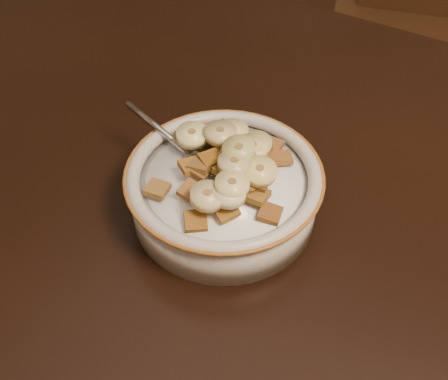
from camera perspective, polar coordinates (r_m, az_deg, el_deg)
The scene contains 50 objects.
table at distance 0.57m, azimuth -0.66°, elevation -5.38°, with size 1.40×0.90×0.04m, color black.
chair at distance 1.28m, azimuth 20.85°, elevation 13.17°, with size 0.47×0.47×1.05m, color #321C0D.
cereal_bowl at distance 0.55m, azimuth 0.00°, elevation -0.57°, with size 0.18×0.18×0.04m, color #B9B0A4.
milk at distance 0.54m, azimuth 0.00°, elevation 1.01°, with size 0.15×0.15×0.00m, color white.
spoon at distance 0.55m, azimuth -2.30°, elevation 2.78°, with size 0.03×0.04×0.01m, color #AEB4C4.
cereal_square_0 at distance 0.58m, azimuth -0.06°, elevation 6.25°, with size 0.02×0.02×0.01m, color #9B5B23.
cereal_square_1 at distance 0.58m, azimuth -1.30°, elevation 5.88°, with size 0.02×0.02×0.01m, color brown.
cereal_square_2 at distance 0.50m, azimuth -0.85°, elevation -0.42°, with size 0.02×0.02×0.01m, color brown.
cereal_square_3 at distance 0.55m, azimuth 5.85°, elevation 3.30°, with size 0.02×0.02×0.01m, color brown.
cereal_square_4 at distance 0.53m, azimuth -1.31°, elevation 3.18°, with size 0.02×0.02×0.01m, color brown.
cereal_square_5 at distance 0.52m, azimuth 0.25°, elevation 2.01°, with size 0.02×0.02×0.01m, color brown.
cereal_square_6 at distance 0.52m, azimuth 2.70°, elevation 1.14°, with size 0.02×0.02×0.01m, color brown.
cereal_square_7 at distance 0.53m, azimuth 3.40°, elevation 2.71°, with size 0.02×0.02×0.01m, color brown.
cereal_square_8 at distance 0.51m, azimuth 1.74°, elevation 0.56°, with size 0.02×0.02×0.01m, color olive.
cereal_square_9 at distance 0.58m, azimuth 0.03°, elevation 5.96°, with size 0.02×0.02×0.01m, color brown.
cereal_square_10 at distance 0.52m, azimuth 2.72°, elevation 1.45°, with size 0.02×0.02×0.01m, color brown.
cereal_square_11 at distance 0.51m, azimuth -3.35°, elevation -0.12°, with size 0.02×0.02×0.01m, color brown.
cereal_square_12 at distance 0.50m, azimuth 0.19°, elevation -2.04°, with size 0.02×0.02×0.01m, color brown.
cereal_square_13 at distance 0.56m, azimuth 3.38°, elevation 4.75°, with size 0.02×0.02×0.01m, color olive.
cereal_square_14 at distance 0.53m, azimuth 0.63°, elevation 3.52°, with size 0.02×0.02×0.01m, color #93582E.
cereal_square_15 at distance 0.54m, azimuth 3.24°, elevation 3.77°, with size 0.02×0.02×0.01m, color brown.
cereal_square_16 at distance 0.52m, azimuth -2.37°, elevation 2.51°, with size 0.02×0.02×0.01m, color brown.
cereal_square_17 at distance 0.53m, azimuth -3.39°, elevation 2.45°, with size 0.02×0.02×0.01m, color brown.
cereal_square_18 at distance 0.56m, azimuth 2.46°, elevation 4.68°, with size 0.02×0.02×0.01m, color #965A1E.
cereal_square_19 at distance 0.58m, azimuth -0.79°, elevation 5.74°, with size 0.02×0.02×0.01m, color olive.
cereal_square_20 at distance 0.57m, azimuth -2.30°, elevation 4.97°, with size 0.02×0.02×0.01m, color brown.
cereal_square_21 at distance 0.52m, azimuth -2.43°, elevation 2.04°, with size 0.02×0.02×0.01m, color brown.
cereal_square_22 at distance 0.57m, azimuth 4.87°, elevation 4.44°, with size 0.02×0.02×0.01m, color brown.
cereal_square_23 at distance 0.50m, azimuth 4.70°, elevation -2.40°, with size 0.02×0.02×0.01m, color brown.
cereal_square_24 at distance 0.57m, azimuth -4.22°, elevation 5.22°, with size 0.02×0.02×0.01m, color olive.
cereal_square_25 at distance 0.52m, azimuth 3.48°, elevation 0.91°, with size 0.02×0.02×0.01m, color brown.
cereal_square_26 at distance 0.51m, azimuth 3.36°, elevation -0.54°, with size 0.02×0.02×0.01m, color brown.
cereal_square_27 at distance 0.55m, azimuth 3.58°, elevation 3.94°, with size 0.02×0.02×0.01m, color brown.
cereal_square_28 at distance 0.52m, azimuth -6.80°, elevation 0.12°, with size 0.02×0.02×0.01m, color olive.
cereal_square_29 at distance 0.55m, azimuth 5.12°, elevation 3.35°, with size 0.02×0.02×0.01m, color brown.
cereal_square_30 at distance 0.50m, azimuth -2.91°, elevation -3.16°, with size 0.02×0.02×0.01m, color #8E591C.
cereal_square_31 at distance 0.56m, azimuth 3.79°, elevation 4.21°, with size 0.02×0.02×0.01m, color #965D1A.
banana_slice_0 at distance 0.54m, azimuth 3.00°, elevation 4.35°, with size 0.03×0.03×0.01m, color #EDE490.
banana_slice_1 at distance 0.55m, azimuth 0.87°, elevation 5.92°, with size 0.03×0.03×0.01m, color #F1DE95.
banana_slice_2 at distance 0.49m, azimuth 0.83°, elevation 0.51°, with size 0.03×0.03×0.01m, color beige.
banana_slice_3 at distance 0.54m, azimuth 2.67°, elevation 4.43°, with size 0.03×0.03×0.01m, color #E9D970.
banana_slice_4 at distance 0.49m, azimuth 0.48°, elevation -0.37°, with size 0.03×0.03×0.01m, color #FBF3A6.
banana_slice_5 at distance 0.49m, azimuth -1.69°, elevation -0.63°, with size 0.03×0.03×0.01m, color beige.
banana_slice_6 at distance 0.54m, azimuth 2.94°, elevation 4.25°, with size 0.03×0.03×0.01m, color #EFE59C.
banana_slice_7 at distance 0.52m, azimuth 1.52°, elevation 4.07°, with size 0.03×0.03×0.01m, color #D0C564.
banana_slice_8 at distance 0.55m, azimuth -3.26°, elevation 5.59°, with size 0.03×0.03×0.01m, color #F2E790.
banana_slice_9 at distance 0.51m, azimuth 1.06°, elevation 2.67°, with size 0.03×0.03×0.01m, color #C8BE73.
banana_slice_10 at distance 0.51m, azimuth 3.66°, elevation 1.90°, with size 0.03×0.03×0.01m, color #EBDA86.
banana_slice_11 at distance 0.54m, azimuth -0.36°, elevation 5.79°, with size 0.03×0.03×0.01m, color #CDB881.
banana_slice_12 at distance 0.54m, azimuth 3.26°, elevation 4.68°, with size 0.03×0.03×0.01m, color #EDDB88.
Camera 1 is at (0.18, -0.30, 1.18)m, focal length 45.00 mm.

